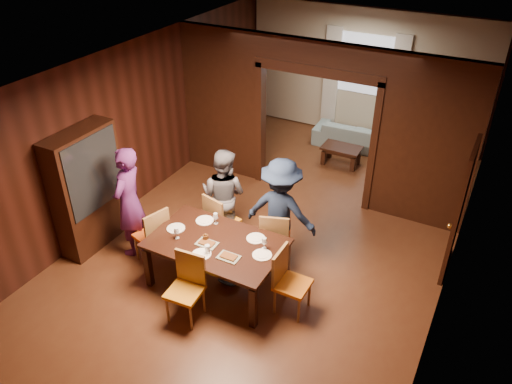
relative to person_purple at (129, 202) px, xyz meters
The scene contains 32 objects.
floor 2.46m from the person_purple, 36.75° to the left, with size 9.00×9.00×0.00m, color #552B18.
ceiling 3.03m from the person_purple, 36.75° to the left, with size 5.50×9.00×0.02m, color silver.
room_walls 3.78m from the person_purple, 60.61° to the left, with size 5.52×9.01×2.90m.
person_purple is the anchor object (origin of this frame).
person_grey 1.48m from the person_purple, 41.92° to the left, with size 0.79×0.61×1.62m, color #5C5B63.
person_navy 2.33m from the person_purple, 23.73° to the left, with size 1.11×0.64×1.72m, color #18243D.
sofa 5.62m from the person_purple, 69.03° to the left, with size 1.91×0.75×0.56m, color #85A5AE.
serving_bowl 1.76m from the person_purple, ahead, with size 0.34×0.34×0.08m, color black.
dining_table 1.69m from the person_purple, ahead, with size 1.89×1.18×0.76m, color black.
coffee_table 4.76m from the person_purple, 65.45° to the left, with size 0.80×0.50×0.40m, color black.
chair_left 0.60m from the person_purple, ahead, with size 0.44×0.44×0.97m, color #D55014, non-canonical shape.
chair_right 2.83m from the person_purple, ahead, with size 0.44×0.44×0.97m, color orange, non-canonical shape.
chair_far_l 1.49m from the person_purple, 33.44° to the left, with size 0.44×0.44×0.97m, color orange, non-canonical shape.
chair_far_r 2.30m from the person_purple, 20.03° to the left, with size 0.44×0.44×0.97m, color #C13F12, non-canonical shape.
chair_near 1.85m from the person_purple, 28.17° to the right, with size 0.44×0.44×0.97m, color orange, non-canonical shape.
hutch 0.71m from the person_purple, 169.36° to the right, with size 0.40×1.20×2.00m, color black.
door_right 4.91m from the person_purple, 22.41° to the left, with size 0.06×0.90×2.10m, color black.
window_far 6.14m from the person_purple, 72.49° to the left, with size 1.20×0.03×1.30m, color silver.
curtain_left 5.88m from the person_purple, 79.37° to the left, with size 0.35×0.06×2.40m, color white.
curtain_right 6.33m from the person_purple, 65.88° to the left, with size 0.35×0.06×2.40m, color white.
plate_left 0.93m from the person_purple, ahead, with size 0.27×0.27×0.01m, color silver.
plate_far_l 1.23m from the person_purple, 14.07° to the left, with size 0.27×0.27×0.01m, color white.
plate_far_r 2.09m from the person_purple, ahead, with size 0.27×0.27×0.01m, color white.
plate_right 2.32m from the person_purple, ahead, with size 0.27×0.27×0.01m, color white.
plate_near 1.63m from the person_purple, 14.11° to the right, with size 0.27×0.27×0.01m, color white.
platter_a 1.53m from the person_purple, ahead, with size 0.30×0.20×0.04m, color gray.
platter_b 1.96m from the person_purple, ahead, with size 0.30×0.20×0.04m, color gray.
wineglass_left 1.10m from the person_purple, 13.16° to the right, with size 0.08×0.08×0.18m, color white, non-canonical shape.
wineglass_far 1.40m from the person_purple, 13.17° to the left, with size 0.08×0.08×0.18m, color silver, non-canonical shape.
wineglass_right 2.28m from the person_purple, ahead, with size 0.08×0.08×0.18m, color silver, non-canonical shape.
tumbler 1.67m from the person_purple, 11.61° to the right, with size 0.07×0.07×0.14m, color white.
condiment_jar 1.46m from the person_purple, ahead, with size 0.08×0.08×0.11m, color #4C2A11, non-canonical shape.
Camera 1 is at (2.89, -6.11, 5.09)m, focal length 35.00 mm.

